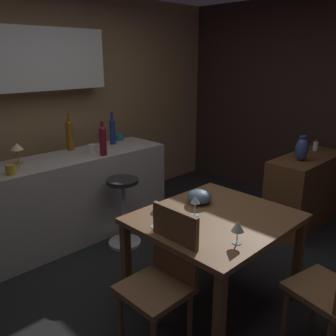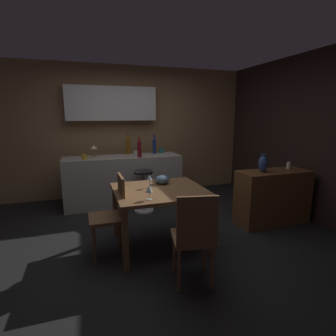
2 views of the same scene
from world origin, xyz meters
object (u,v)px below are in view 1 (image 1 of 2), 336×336
at_px(cup_white, 92,149).
at_px(cup_teal, 119,137).
at_px(bar_stool, 123,210).
at_px(wine_glass_right, 156,211).
at_px(wine_glass_left, 195,200).
at_px(wine_glass_center, 238,226).
at_px(fruit_bowl, 200,197).
at_px(wine_bottle_amber, 70,134).
at_px(wine_bottle_ruby, 103,139).
at_px(vase_ceramic_blue, 302,149).
at_px(cup_mustard, 11,170).
at_px(sideboard_cabinet, 305,191).
at_px(chair_near_window, 163,277).
at_px(counter_lamp, 17,149).
at_px(dining_table, 215,227).
at_px(wine_bottle_cobalt, 112,130).
at_px(pillar_candle_tall, 316,146).

distance_m(cup_white, cup_teal, 0.63).
bearing_deg(bar_stool, wine_glass_right, -115.83).
height_order(wine_glass_left, wine_glass_center, wine_glass_left).
relative_size(fruit_bowl, wine_bottle_amber, 0.50).
xyz_separation_m(wine_bottle_amber, wine_bottle_ruby, (0.13, -0.44, -0.01)).
bearing_deg(wine_bottle_amber, wine_glass_center, -94.09).
bearing_deg(wine_bottle_ruby, vase_ceramic_blue, -42.47).
height_order(wine_glass_left, cup_mustard, cup_mustard).
bearing_deg(sideboard_cabinet, chair_near_window, -175.58).
distance_m(cup_teal, counter_lamp, 1.32).
xyz_separation_m(dining_table, wine_bottle_amber, (-0.05, 1.96, 0.43)).
xyz_separation_m(bar_stool, counter_lamp, (-0.76, 0.59, 0.67)).
bearing_deg(fruit_bowl, wine_bottle_cobalt, 78.51).
distance_m(wine_bottle_ruby, cup_white, 0.21).
bearing_deg(pillar_candle_tall, chair_near_window, -174.65).
relative_size(bar_stool, cup_mustard, 5.99).
bearing_deg(chair_near_window, dining_table, 4.84).
bearing_deg(chair_near_window, wine_bottle_ruby, 67.19).
height_order(bar_stool, wine_bottle_cobalt, wine_bottle_cobalt).
relative_size(wine_bottle_ruby, cup_white, 3.02).
relative_size(cup_white, pillar_candle_tall, 0.93).
bearing_deg(chair_near_window, sideboard_cabinet, 4.42).
relative_size(sideboard_cabinet, wine_bottle_amber, 2.78).
bearing_deg(wine_bottle_amber, cup_white, -69.88).
relative_size(sideboard_cabinet, wine_glass_left, 6.95).
height_order(wine_glass_center, fruit_bowl, wine_glass_center).
relative_size(wine_bottle_amber, vase_ceramic_blue, 1.47).
distance_m(sideboard_cabinet, wine_glass_center, 2.15).
bearing_deg(cup_mustard, wine_glass_center, -71.31).
xyz_separation_m(wine_bottle_amber, pillar_candle_tall, (2.20, -1.76, -0.21)).
xyz_separation_m(wine_bottle_amber, cup_teal, (0.66, 0.00, -0.14)).
bearing_deg(cup_teal, wine_glass_center, -109.71).
bearing_deg(wine_bottle_ruby, fruit_bowl, -88.40).
height_order(cup_mustard, counter_lamp, counter_lamp).
bearing_deg(dining_table, wine_glass_left, 129.34).
distance_m(wine_glass_left, vase_ceramic_blue, 1.70).
bearing_deg(vase_ceramic_blue, dining_table, -175.60).
relative_size(wine_glass_center, counter_lamp, 0.75).
distance_m(bar_stool, wine_glass_left, 1.21).
distance_m(wine_glass_left, fruit_bowl, 0.25).
distance_m(chair_near_window, fruit_bowl, 0.81).
bearing_deg(dining_table, vase_ceramic_blue, 4.40).
bearing_deg(sideboard_cabinet, dining_table, -175.71).
distance_m(wine_glass_left, wine_glass_right, 0.34).
bearing_deg(wine_glass_left, fruit_bowl, 32.35).
relative_size(wine_bottle_cobalt, cup_white, 3.19).
xyz_separation_m(wine_glass_center, fruit_bowl, (0.33, 0.59, -0.06)).
xyz_separation_m(wine_glass_center, vase_ceramic_blue, (1.82, 0.47, 0.09)).
bearing_deg(vase_ceramic_blue, wine_glass_center, -165.54).
height_order(fruit_bowl, pillar_candle_tall, pillar_candle_tall).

